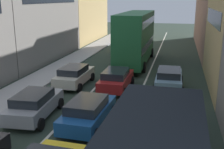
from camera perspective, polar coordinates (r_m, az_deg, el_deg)
sidewalk_left at (r=28.17m, az=-9.51°, el=2.00°), size 2.60×64.00×0.14m
lane_stripe_left at (r=26.66m, az=0.45°, el=1.31°), size 0.16×60.00×0.01m
lane_stripe_right at (r=26.13m, az=7.74°, el=0.88°), size 0.16×60.00×0.01m
building_row_left at (r=32.48m, az=-16.81°, el=14.07°), size 7.20×43.90×13.41m
sedan_centre_lane_second at (r=14.58m, az=-4.84°, el=-7.51°), size 2.17×4.36×1.49m
wagon_left_lane_second at (r=16.10m, az=-15.36°, el=-5.78°), size 2.30×4.41×1.49m
hatchback_centre_lane_third at (r=20.22m, az=0.83°, el=-0.92°), size 2.08×4.31×1.49m
sedan_left_lane_third at (r=21.40m, az=-7.62°, el=-0.14°), size 2.10×4.32×1.49m
sedan_right_lane_behind_truck at (r=15.36m, az=10.21°, el=-6.51°), size 2.08×4.31×1.49m
wagon_right_lane_far at (r=20.86m, az=11.40°, el=-0.71°), size 2.11×4.33×1.49m
bus_mid_queue_primary at (r=27.89m, az=4.83°, el=7.79°), size 2.80×10.50×5.06m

